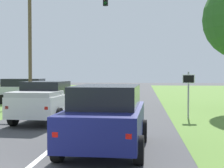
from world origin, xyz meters
TOP-DOWN VIEW (x-y plane):
  - ground_plane at (0.00, 9.25)m, footprint 120.00×120.00m
  - red_suv_near at (1.63, 4.30)m, footprint 2.41×4.58m
  - pickup_truck_lead at (-1.71, 9.82)m, footprint 2.45×5.27m
  - traffic_light at (-3.64, 17.15)m, footprint 5.88×0.40m
  - keep_moving_sign at (4.91, 11.49)m, footprint 0.60×0.09m
  - crossing_suv_far at (-5.93, 18.87)m, footprint 4.77×2.04m

SIDE VIEW (x-z plane):
  - ground_plane at x=0.00m, z-range 0.00..0.00m
  - crossing_suv_far at x=-5.93m, z-range 0.05..1.85m
  - pickup_truck_lead at x=-1.71m, z-range 0.04..1.89m
  - red_suv_near at x=1.63m, z-range 0.05..1.93m
  - keep_moving_sign at x=4.91m, z-range 0.33..2.62m
  - traffic_light at x=-3.64m, z-range 1.17..9.46m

